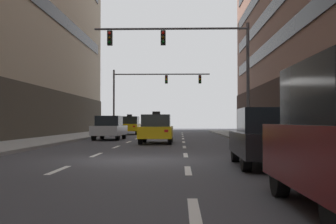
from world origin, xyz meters
The scene contains 24 objects.
ground_plane centered at (0.00, 0.00, 0.00)m, with size 120.00×120.00×0.00m, color #38383D.
lane_stripe_l1_s3 centered at (-1.63, -3.00, 0.00)m, with size 0.16×2.00×0.01m, color silver.
lane_stripe_l1_s4 centered at (-1.63, 2.00, 0.00)m, with size 0.16×2.00×0.01m, color silver.
lane_stripe_l1_s5 centered at (-1.63, 7.00, 0.00)m, with size 0.16×2.00×0.01m, color silver.
lane_stripe_l1_s6 centered at (-1.63, 12.00, 0.00)m, with size 0.16×2.00×0.01m, color silver.
lane_stripe_l1_s7 centered at (-1.63, 17.00, 0.00)m, with size 0.16×2.00×0.01m, color silver.
lane_stripe_l1_s8 centered at (-1.63, 22.00, 0.00)m, with size 0.16×2.00×0.01m, color silver.
lane_stripe_l1_s9 centered at (-1.63, 27.00, 0.00)m, with size 0.16×2.00×0.01m, color silver.
lane_stripe_l1_s10 centered at (-1.63, 32.00, 0.00)m, with size 0.16×2.00×0.01m, color silver.
lane_stripe_l2_s2 centered at (1.63, -8.00, 0.00)m, with size 0.16×2.00×0.01m, color silver.
lane_stripe_l2_s3 centered at (1.63, -3.00, 0.00)m, with size 0.16×2.00×0.01m, color silver.
lane_stripe_l2_s4 centered at (1.63, 2.00, 0.00)m, with size 0.16×2.00×0.01m, color silver.
lane_stripe_l2_s5 centered at (1.63, 7.00, 0.00)m, with size 0.16×2.00×0.01m, color silver.
lane_stripe_l2_s6 centered at (1.63, 12.00, 0.00)m, with size 0.16×2.00×0.01m, color silver.
lane_stripe_l2_s7 centered at (1.63, 17.00, 0.00)m, with size 0.16×2.00×0.01m, color silver.
lane_stripe_l2_s8 centered at (1.63, 22.00, 0.00)m, with size 0.16×2.00×0.01m, color silver.
lane_stripe_l2_s9 centered at (1.63, 27.00, 0.00)m, with size 0.16×2.00×0.01m, color silver.
lane_stripe_l2_s10 centered at (1.63, 32.00, 0.00)m, with size 0.16×2.00×0.01m, color silver.
car_driving_0 centered at (-3.29, 15.17, 0.78)m, with size 1.90×4.29×1.59m.
taxi_driving_1 centered at (-3.30, 26.98, 0.83)m, with size 1.93×4.51×1.87m.
taxi_driving_2 centered at (0.10, 10.48, 0.79)m, with size 1.80×4.27×1.77m.
car_parked_1 centered at (3.85, -1.99, 0.78)m, with size 1.86×4.27×1.59m.
traffic_signal_0 centered at (2.29, 11.07, 5.03)m, with size 8.89×0.35×6.72m.
traffic_signal_1 centered at (-1.85, 30.23, 4.70)m, with size 9.78×0.35×6.30m.
Camera 1 is at (1.44, -14.02, 1.23)m, focal length 47.00 mm.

